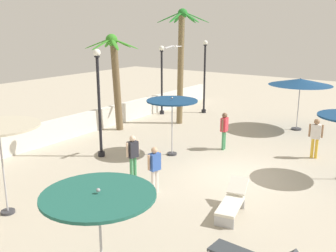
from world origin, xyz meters
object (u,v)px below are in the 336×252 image
guest_1 (316,135)px  guest_3 (133,153)px  patio_umbrella_0 (300,82)px  lamp_post_2 (205,75)px  palm_tree_1 (181,55)px  lamp_post_0 (162,76)px  palm_tree_0 (115,72)px  lamp_post_1 (99,100)px  seagull_0 (173,47)px  guest_0 (155,166)px  guest_2 (224,127)px  patio_umbrella_2 (99,202)px  lounge_chair_1 (232,201)px  patio_umbrella_1 (172,104)px

guest_1 → guest_3: bearing=141.8°
patio_umbrella_0 → guest_3: (-10.08, 2.74, -1.54)m
patio_umbrella_0 → lamp_post_2: size_ratio=0.71×
palm_tree_1 → lamp_post_0: (1.21, 2.18, -1.43)m
palm_tree_0 → lamp_post_1: size_ratio=1.11×
patio_umbrella_0 → seagull_0: 8.09m
lamp_post_0 → lamp_post_2: (1.80, -1.95, 0.01)m
palm_tree_0 → guest_1: palm_tree_0 is taller
guest_0 → lamp_post_2: bearing=22.2°
lamp_post_1 → seagull_0: bearing=-55.4°
palm_tree_1 → guest_1: 8.46m
patio_umbrella_0 → lamp_post_0: size_ratio=0.77×
lamp_post_1 → guest_3: bearing=-112.6°
guest_2 → guest_3: size_ratio=1.03×
guest_2 → guest_3: guest_2 is taller
patio_umbrella_2 → lamp_post_1: lamp_post_1 is taller
guest_0 → guest_2: 5.38m
lamp_post_1 → guest_1: lamp_post_1 is taller
lounge_chair_1 → guest_0: guest_0 is taller
guest_1 → lamp_post_1: bearing=123.4°
palm_tree_1 → seagull_0: bearing=-150.2°
palm_tree_0 → guest_3: bearing=-132.8°
seagull_0 → guest_1: bearing=-57.2°
guest_3 → guest_2: bearing=-12.9°
lamp_post_2 → patio_umbrella_0: bearing=-97.2°
patio_umbrella_1 → lamp_post_2: (7.88, 2.95, 0.16)m
lounge_chair_1 → seagull_0: seagull_0 is taller
patio_umbrella_0 → guest_2: bearing=162.7°
guest_0 → guest_1: guest_1 is taller
patio_umbrella_1 → seagull_0: (-0.15, -0.15, 2.31)m
guest_1 → seagull_0: size_ratio=1.74×
lounge_chair_1 → guest_3: bearing=84.6°
lamp_post_0 → lamp_post_1: bearing=-161.9°
lamp_post_0 → guest_2: 7.73m
patio_umbrella_1 → guest_1: bearing=-59.2°
lamp_post_2 → lounge_chair_1: 13.57m
guest_1 → seagull_0: (-3.16, 4.90, 3.50)m
lounge_chair_1 → patio_umbrella_0: bearing=7.2°
lamp_post_2 → seagull_0: 8.87m
lamp_post_1 → lamp_post_2: size_ratio=0.99×
lamp_post_1 → guest_0: size_ratio=2.84×
palm_tree_1 → lamp_post_1: 6.88m
palm_tree_1 → guest_0: 9.86m
guest_2 → seagull_0: bearing=147.3°
lamp_post_2 → guest_3: size_ratio=2.78×
guest_1 → patio_umbrella_0: bearing=25.5°
guest_1 → guest_3: guest_1 is taller
palm_tree_0 → guest_0: 8.33m
patio_umbrella_1 → palm_tree_1: (4.87, 2.73, 1.58)m
patio_umbrella_0 → lounge_chair_1: size_ratio=1.64×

